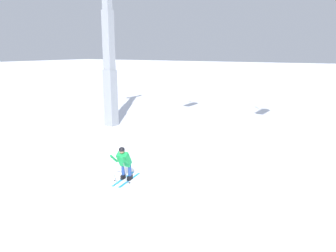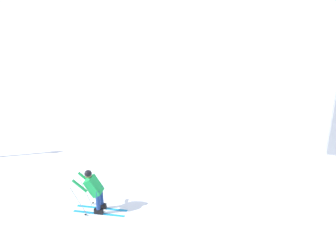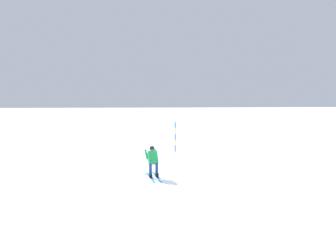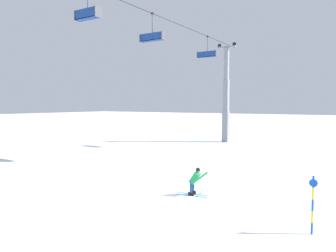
{
  "view_description": "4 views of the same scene",
  "coord_description": "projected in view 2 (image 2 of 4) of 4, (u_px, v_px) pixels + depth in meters",
  "views": [
    {
      "loc": [
        8.91,
        -10.49,
        4.95
      ],
      "look_at": [
        1.49,
        1.68,
        1.71
      ],
      "focal_mm": 35.78,
      "sensor_mm": 36.0,
      "label": 1
    },
    {
      "loc": [
        9.96,
        4.47,
        6.94
      ],
      "look_at": [
        1.79,
        1.64,
        3.44
      ],
      "focal_mm": 41.12,
      "sensor_mm": 36.0,
      "label": 2
    },
    {
      "loc": [
        1.99,
        10.44,
        3.45
      ],
      "look_at": [
        0.79,
        1.65,
        2.59
      ],
      "focal_mm": 27.08,
      "sensor_mm": 36.0,
      "label": 3
    },
    {
      "loc": [
        -12.56,
        -8.16,
        4.53
      ],
      "look_at": [
        1.92,
        1.12,
        3.33
      ],
      "focal_mm": 33.82,
      "sensor_mm": 36.0,
      "label": 4
    }
  ],
  "objects": [
    {
      "name": "ground_plane",
      "position": [
        139.0,
        197.0,
        12.68
      ],
      "size": [
        260.0,
        260.0,
        0.0
      ],
      "primitive_type": "plane",
      "color": "white"
    },
    {
      "name": "skier_carving_main",
      "position": [
        94.0,
        188.0,
        11.68
      ],
      "size": [
        0.78,
        1.68,
        1.53
      ],
      "color": "#198CCC",
      "rests_on": "ground_plane"
    }
  ]
}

